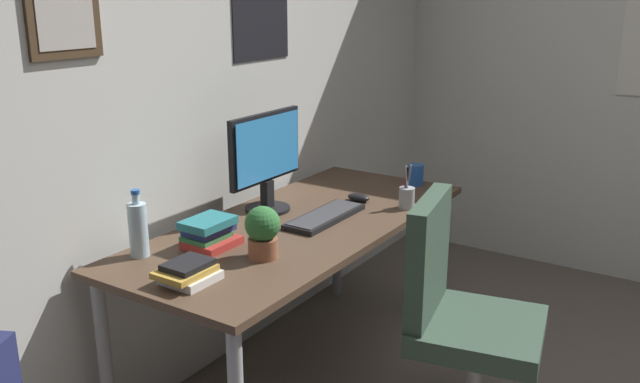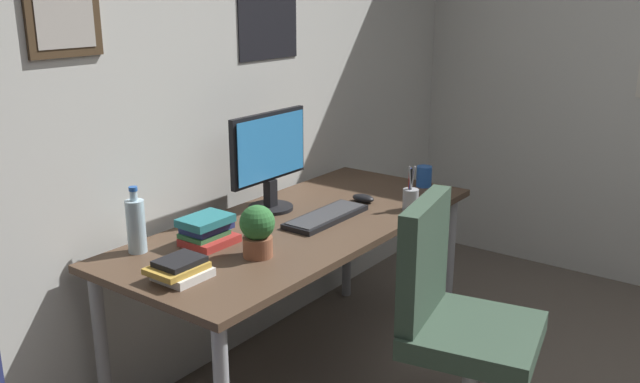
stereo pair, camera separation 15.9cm
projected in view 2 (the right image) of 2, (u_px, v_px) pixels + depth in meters
The scene contains 12 objects.
wall_back at pixel (188, 82), 2.81m from camera, with size 4.40×0.10×2.60m.
desk at pixel (301, 237), 2.87m from camera, with size 1.73×0.74×0.73m.
office_chair at pixel (453, 314), 2.48m from camera, with size 0.58×0.57×0.95m.
monitor at pixel (269, 157), 2.95m from camera, with size 0.46×0.20×0.43m.
keyboard at pixel (326, 216), 2.88m from camera, with size 0.43×0.15×0.03m.
computer_mouse at pixel (363, 198), 3.11m from camera, with size 0.06×0.11×0.04m.
water_bottle at pixel (136, 225), 2.49m from camera, with size 0.07×0.07×0.25m.
coffee_mug_near at pixel (424, 176), 3.35m from camera, with size 0.11×0.08×0.10m.
potted_plant at pixel (257, 229), 2.45m from camera, with size 0.13×0.13×0.19m.
pen_cup at pixel (411, 198), 2.99m from camera, with size 0.07×0.07×0.20m.
book_stack_left at pixel (207, 230), 2.59m from camera, with size 0.20×0.17×0.11m.
book_stack_right at pixel (180, 269), 2.28m from camera, with size 0.19×0.16×0.07m.
Camera 2 is at (-1.94, 0.03, 1.67)m, focal length 37.98 mm.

